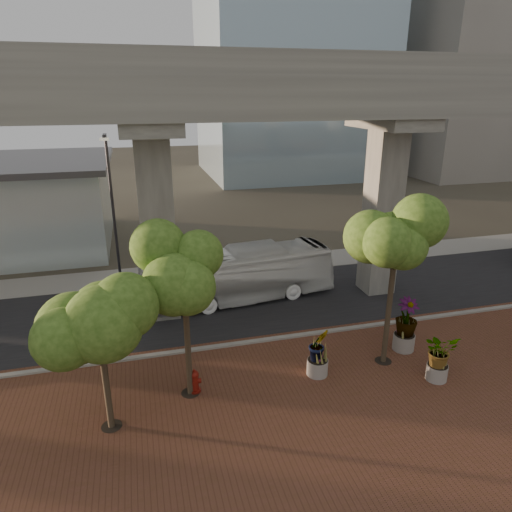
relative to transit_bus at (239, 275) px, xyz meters
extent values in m
plane|color=#383329|center=(1.87, -2.69, -1.45)|extent=(160.00, 160.00, 0.00)
cube|color=brown|center=(1.87, -10.69, -1.42)|extent=(70.00, 13.00, 0.06)
cube|color=black|center=(1.87, -0.69, -1.43)|extent=(90.00, 8.00, 0.04)
cube|color=gray|center=(1.87, -4.69, -1.37)|extent=(70.00, 0.25, 0.16)
cube|color=gray|center=(1.87, 4.81, -1.42)|extent=(90.00, 3.00, 0.06)
cube|color=#9B988C|center=(1.87, -2.29, 9.05)|extent=(72.00, 2.40, 1.80)
cube|color=#9B988C|center=(1.87, 0.91, 9.05)|extent=(72.00, 2.40, 1.80)
cube|color=#9B988C|center=(1.87, -3.39, 10.45)|extent=(72.00, 0.12, 1.00)
cube|color=#9B988C|center=(1.87, 2.01, 10.45)|extent=(72.00, 0.12, 1.00)
cube|color=gray|center=(39.87, 33.31, 10.55)|extent=(18.00, 16.00, 24.00)
imported|color=white|center=(0.00, 0.00, 0.00)|extent=(10.63, 3.55, 2.91)
cylinder|color=maroon|center=(-3.44, -7.59, -1.35)|extent=(0.43, 0.43, 0.10)
cylinder|color=maroon|center=(-3.44, -7.59, -1.00)|extent=(0.29, 0.29, 0.69)
sphere|color=maroon|center=(-3.44, -7.59, -0.65)|extent=(0.34, 0.34, 0.34)
cylinder|color=maroon|center=(-3.44, -7.59, -0.50)|extent=(0.10, 0.10, 0.12)
cylinder|color=maroon|center=(-3.44, -7.59, -0.94)|extent=(0.48, 0.19, 0.19)
cylinder|color=gray|center=(5.87, -9.25, -1.08)|extent=(0.82, 0.82, 0.64)
imported|color=#305115|center=(5.87, -9.25, -0.08)|extent=(1.82, 1.82, 1.36)
cylinder|color=#A6A296|center=(5.84, -6.93, -1.03)|extent=(0.93, 0.93, 0.72)
imported|color=#305115|center=(5.84, -6.93, 0.18)|extent=(2.27, 2.27, 1.71)
cylinder|color=gray|center=(1.45, -7.73, -1.07)|extent=(0.84, 0.84, 0.66)
imported|color=#305115|center=(1.45, -7.73, -0.04)|extent=(1.87, 1.87, 1.40)
cylinder|color=#4C3E2B|center=(-6.45, -8.77, 0.16)|extent=(0.22, 0.22, 3.10)
cylinder|color=black|center=(-6.45, -8.77, -1.39)|extent=(0.70, 0.70, 0.01)
cylinder|color=#4C3E2B|center=(-3.63, -7.64, 0.54)|extent=(0.22, 0.22, 3.88)
cylinder|color=black|center=(-3.63, -7.64, -1.39)|extent=(0.70, 0.70, 0.01)
cylinder|color=#4C3E2B|center=(4.52, -7.56, 0.70)|extent=(0.22, 0.22, 4.20)
cylinder|color=black|center=(4.52, -7.56, -1.39)|extent=(0.70, 0.70, 0.01)
cylinder|color=#2E2D33|center=(-6.23, 2.81, 2.92)|extent=(0.15, 0.15, 8.67)
cube|color=#2E2D33|center=(-6.23, 2.27, 7.25)|extent=(0.16, 1.08, 0.16)
cube|color=silver|center=(-6.23, 1.73, 7.14)|extent=(0.43, 0.22, 0.13)
cylinder|color=#323237|center=(10.84, 4.09, 3.08)|extent=(0.16, 0.16, 8.99)
cube|color=#323237|center=(10.84, 3.52, 7.58)|extent=(0.17, 1.12, 0.17)
cube|color=silver|center=(10.84, 2.96, 7.46)|extent=(0.45, 0.22, 0.13)
camera|label=1|loc=(-4.95, -22.22, 9.31)|focal=32.00mm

